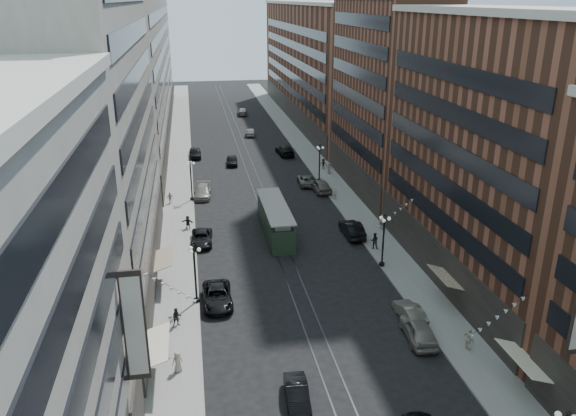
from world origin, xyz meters
TOP-DOWN VIEW (x-y plane):
  - ground at (0.00, 60.00)m, footprint 220.00×220.00m
  - sidewalk_west at (-11.00, 70.00)m, footprint 4.00×180.00m
  - sidewalk_east at (11.00, 70.00)m, footprint 4.00×180.00m
  - rail_west at (-0.70, 70.00)m, footprint 0.12×180.00m
  - rail_east at (0.70, 70.00)m, footprint 0.12×180.00m
  - building_west_mid at (-17.00, 33.00)m, footprint 8.00×36.00m
  - building_west_far at (-17.00, 96.00)m, footprint 8.00×90.00m
  - building_east_mid at (17.00, 28.00)m, footprint 8.00×30.00m
  - building_east_tower at (17.00, 56.00)m, footprint 8.00×26.00m
  - building_east_far at (17.00, 105.00)m, footprint 8.00×72.00m
  - lamppost_sw_far at (-9.20, 28.00)m, footprint 1.03×1.14m
  - lamppost_sw_mid at (-9.20, 55.00)m, footprint 1.03×1.14m
  - lamppost_se_far at (9.20, 32.00)m, footprint 1.03×1.14m
  - lamppost_se_mid at (9.20, 60.00)m, footprint 1.03×1.14m
  - streetcar at (0.00, 42.28)m, footprint 2.74×12.36m
  - car_2 at (-7.41, 27.54)m, footprint 2.54×5.51m
  - car_4 at (7.84, 19.31)m, footprint 2.46×5.19m
  - car_5 at (-2.94, 13.65)m, footprint 1.73×4.29m
  - pedestrian_1 at (-10.74, 18.27)m, footprint 0.88×0.69m
  - pedestrian_2 at (-10.85, 24.34)m, footprint 0.83×0.53m
  - pedestrian_4 at (10.98, 17.16)m, footprint 0.73×1.13m
  - car_7 at (-8.38, 40.78)m, footprint 2.54×5.02m
  - car_8 at (-7.76, 56.37)m, footprint 2.63×5.48m
  - car_9 at (-8.40, 76.68)m, footprint 1.98×4.87m
  - car_10 at (8.40, 40.00)m, footprint 1.89×5.22m
  - car_11 at (7.12, 59.15)m, footprint 2.61×5.16m
  - car_12 at (6.80, 75.71)m, footprint 2.81×5.99m
  - car_13 at (-2.63, 71.16)m, footprint 2.02×4.42m
  - car_14 at (2.51, 90.83)m, footprint 1.80×4.31m
  - pedestrian_5 at (-9.82, 45.14)m, footprint 1.48×0.91m
  - pedestrian_6 at (-12.01, 54.15)m, footprint 0.92×0.51m
  - pedestrian_7 at (9.73, 36.09)m, footprint 0.96×0.70m
  - pedestrian_8 at (9.50, 52.08)m, footprint 0.62×0.44m
  - pedestrian_9 at (11.24, 65.97)m, footprint 1.12×0.65m
  - car_extra_0 at (8.40, 55.77)m, footprint 2.50×5.34m
  - car_extra_1 at (3.07, 112.06)m, footprint 2.45×5.53m
  - car_extra_2 at (8.26, 22.15)m, footprint 1.74×4.35m
  - pedestrian_extra_0 at (11.53, 63.23)m, footprint 1.14×1.76m
  - pedestrian_extra_2 at (12.23, 40.98)m, footprint 1.19×0.92m

SIDE VIEW (x-z plane):
  - ground at x=0.00m, z-range 0.00..0.00m
  - rail_west at x=-0.70m, z-range 0.00..0.02m
  - rail_east at x=0.70m, z-range 0.00..0.02m
  - sidewalk_west at x=-11.00m, z-range 0.00..0.15m
  - sidewalk_east at x=11.00m, z-range 0.00..0.15m
  - car_7 at x=-8.38m, z-range 0.00..1.36m
  - car_5 at x=-2.94m, z-range 0.00..1.38m
  - car_14 at x=2.51m, z-range 0.00..1.39m
  - car_11 at x=7.12m, z-range 0.00..1.40m
  - car_extra_2 at x=8.26m, z-range 0.00..1.41m
  - car_13 at x=-2.63m, z-range 0.00..1.47m
  - car_2 at x=-7.41m, z-range 0.00..1.53m
  - car_8 at x=-7.76m, z-range 0.00..1.54m
  - car_extra_1 at x=3.07m, z-range 0.00..1.58m
  - car_9 at x=-8.40m, z-range 0.00..1.66m
  - car_12 at x=6.80m, z-range 0.00..1.69m
  - car_10 at x=8.40m, z-range 0.00..1.71m
  - car_4 at x=7.84m, z-range 0.00..1.71m
  - car_extra_0 at x=8.40m, z-range 0.00..1.77m
  - pedestrian_6 at x=-12.01m, z-range 0.15..1.64m
  - pedestrian_5 at x=-9.82m, z-range 0.15..1.69m
  - pedestrian_8 at x=9.50m, z-range 0.15..1.74m
  - pedestrian_1 at x=-10.74m, z-range 0.15..1.75m
  - pedestrian_2 at x=-10.85m, z-range 0.15..1.75m
  - pedestrian_9 at x=11.24m, z-range 0.15..1.78m
  - pedestrian_7 at x=9.73m, z-range 0.15..1.92m
  - pedestrian_4 at x=10.98m, z-range 0.15..1.93m
  - pedestrian_extra_0 at x=11.53m, z-range 0.15..1.99m
  - pedestrian_extra_2 at x=12.23m, z-range 0.15..2.01m
  - streetcar at x=0.00m, z-range -0.13..3.29m
  - lamppost_sw_far at x=-9.20m, z-range 0.34..5.86m
  - lamppost_sw_mid at x=-9.20m, z-range 0.34..5.86m
  - lamppost_se_far at x=9.20m, z-range 0.34..5.86m
  - lamppost_se_mid at x=9.20m, z-range 0.34..5.86m
  - building_east_mid at x=17.00m, z-range 0.00..24.00m
  - building_east_far at x=17.00m, z-range 0.00..24.00m
  - building_west_far at x=-17.00m, z-range 0.00..26.00m
  - building_west_mid at x=-17.00m, z-range 0.00..28.00m
  - building_east_tower at x=17.00m, z-range 0.00..42.00m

